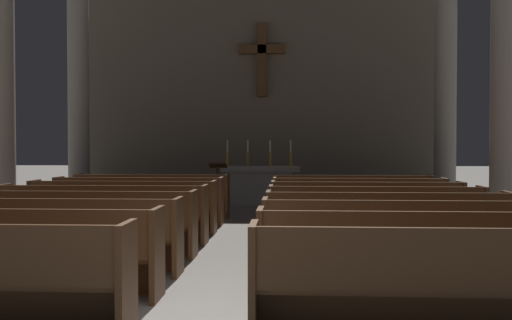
# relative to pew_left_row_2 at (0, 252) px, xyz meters

# --- Properties ---
(pew_left_row_2) EXTENTS (3.35, 0.50, 0.95)m
(pew_left_row_2) POSITION_rel_pew_left_row_2_xyz_m (0.00, 0.00, 0.00)
(pew_left_row_2) COLOR brown
(pew_left_row_2) RESTS_ON ground
(pew_left_row_3) EXTENTS (3.35, 0.50, 0.95)m
(pew_left_row_3) POSITION_rel_pew_left_row_2_xyz_m (0.00, 1.14, 0.00)
(pew_left_row_3) COLOR brown
(pew_left_row_3) RESTS_ON ground
(pew_left_row_4) EXTENTS (3.35, 0.50, 0.95)m
(pew_left_row_4) POSITION_rel_pew_left_row_2_xyz_m (0.00, 2.27, 0.00)
(pew_left_row_4) COLOR brown
(pew_left_row_4) RESTS_ON ground
(pew_left_row_5) EXTENTS (3.35, 0.50, 0.95)m
(pew_left_row_5) POSITION_rel_pew_left_row_2_xyz_m (0.00, 3.41, 0.00)
(pew_left_row_5) COLOR brown
(pew_left_row_5) RESTS_ON ground
(pew_left_row_6) EXTENTS (3.35, 0.50, 0.95)m
(pew_left_row_6) POSITION_rel_pew_left_row_2_xyz_m (0.00, 4.55, 0.00)
(pew_left_row_6) COLOR brown
(pew_left_row_6) RESTS_ON ground
(pew_left_row_7) EXTENTS (3.35, 0.50, 0.95)m
(pew_left_row_7) POSITION_rel_pew_left_row_2_xyz_m (0.00, 5.69, 0.00)
(pew_left_row_7) COLOR brown
(pew_left_row_7) RESTS_ON ground
(pew_left_row_8) EXTENTS (3.35, 0.50, 0.95)m
(pew_left_row_8) POSITION_rel_pew_left_row_2_xyz_m (0.00, 6.82, 0.00)
(pew_left_row_8) COLOR brown
(pew_left_row_8) RESTS_ON ground
(pew_right_row_1) EXTENTS (3.35, 0.50, 0.95)m
(pew_right_row_1) POSITION_rel_pew_left_row_2_xyz_m (4.35, -1.14, 0.00)
(pew_right_row_1) COLOR brown
(pew_right_row_1) RESTS_ON ground
(pew_right_row_2) EXTENTS (3.35, 0.50, 0.95)m
(pew_right_row_2) POSITION_rel_pew_left_row_2_xyz_m (4.35, 0.00, 0.00)
(pew_right_row_2) COLOR brown
(pew_right_row_2) RESTS_ON ground
(pew_right_row_3) EXTENTS (3.35, 0.50, 0.95)m
(pew_right_row_3) POSITION_rel_pew_left_row_2_xyz_m (4.35, 1.14, 0.00)
(pew_right_row_3) COLOR brown
(pew_right_row_3) RESTS_ON ground
(pew_right_row_4) EXTENTS (3.35, 0.50, 0.95)m
(pew_right_row_4) POSITION_rel_pew_left_row_2_xyz_m (4.35, 2.27, 0.00)
(pew_right_row_4) COLOR brown
(pew_right_row_4) RESTS_ON ground
(pew_right_row_5) EXTENTS (3.35, 0.50, 0.95)m
(pew_right_row_5) POSITION_rel_pew_left_row_2_xyz_m (4.35, 3.41, 0.00)
(pew_right_row_5) COLOR brown
(pew_right_row_5) RESTS_ON ground
(pew_right_row_6) EXTENTS (3.35, 0.50, 0.95)m
(pew_right_row_6) POSITION_rel_pew_left_row_2_xyz_m (4.35, 4.55, 0.00)
(pew_right_row_6) COLOR brown
(pew_right_row_6) RESTS_ON ground
(pew_right_row_7) EXTENTS (3.35, 0.50, 0.95)m
(pew_right_row_7) POSITION_rel_pew_left_row_2_xyz_m (4.35, 5.69, 0.00)
(pew_right_row_7) COLOR brown
(pew_right_row_7) RESTS_ON ground
(pew_right_row_8) EXTENTS (3.35, 0.50, 0.95)m
(pew_right_row_8) POSITION_rel_pew_left_row_2_xyz_m (4.35, 6.82, 0.00)
(pew_right_row_8) COLOR brown
(pew_right_row_8) RESTS_ON ground
(column_left_second) EXTENTS (0.85, 0.85, 6.33)m
(column_left_second) POSITION_rel_pew_left_row_2_xyz_m (-2.70, 5.44, 2.60)
(column_left_second) COLOR #ADA89E
(column_left_second) RESTS_ON ground
(column_right_second) EXTENTS (0.85, 0.85, 6.33)m
(column_right_second) POSITION_rel_pew_left_row_2_xyz_m (7.05, 5.44, 2.60)
(column_right_second) COLOR #ADA89E
(column_right_second) RESTS_ON ground
(column_left_third) EXTENTS (0.85, 0.85, 6.33)m
(column_left_third) POSITION_rel_pew_left_row_2_xyz_m (-2.70, 9.80, 2.60)
(column_left_third) COLOR #ADA89E
(column_left_third) RESTS_ON ground
(column_right_third) EXTENTS (0.85, 0.85, 6.33)m
(column_right_third) POSITION_rel_pew_left_row_2_xyz_m (7.05, 9.80, 2.60)
(column_right_third) COLOR #ADA89E
(column_right_third) RESTS_ON ground
(altar) EXTENTS (2.20, 0.90, 1.01)m
(altar) POSITION_rel_pew_left_row_2_xyz_m (2.18, 9.93, 0.06)
(altar) COLOR #BCB7AD
(altar) RESTS_ON ground
(candlestick_outer_left) EXTENTS (0.16, 0.16, 0.70)m
(candlestick_outer_left) POSITION_rel_pew_left_row_2_xyz_m (1.33, 9.93, 0.76)
(candlestick_outer_left) COLOR #B79338
(candlestick_outer_left) RESTS_ON altar
(candlestick_inner_left) EXTENTS (0.16, 0.16, 0.70)m
(candlestick_inner_left) POSITION_rel_pew_left_row_2_xyz_m (1.88, 9.93, 0.76)
(candlestick_inner_left) COLOR #B79338
(candlestick_inner_left) RESTS_ON altar
(candlestick_inner_right) EXTENTS (0.16, 0.16, 0.70)m
(candlestick_inner_right) POSITION_rel_pew_left_row_2_xyz_m (2.48, 9.93, 0.76)
(candlestick_inner_right) COLOR #B79338
(candlestick_inner_right) RESTS_ON altar
(candlestick_outer_right) EXTENTS (0.16, 0.16, 0.70)m
(candlestick_outer_right) POSITION_rel_pew_left_row_2_xyz_m (3.03, 9.93, 0.76)
(candlestick_outer_right) COLOR #B79338
(candlestick_outer_right) RESTS_ON altar
(apse_with_cross) EXTENTS (10.65, 0.51, 7.45)m
(apse_with_cross) POSITION_rel_pew_left_row_2_xyz_m (2.18, 11.98, 3.25)
(apse_with_cross) COLOR #706656
(apse_with_cross) RESTS_ON ground
(lectern) EXTENTS (0.44, 0.36, 1.15)m
(lectern) POSITION_rel_pew_left_row_2_xyz_m (1.22, 8.73, 0.07)
(lectern) COLOR brown
(lectern) RESTS_ON ground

